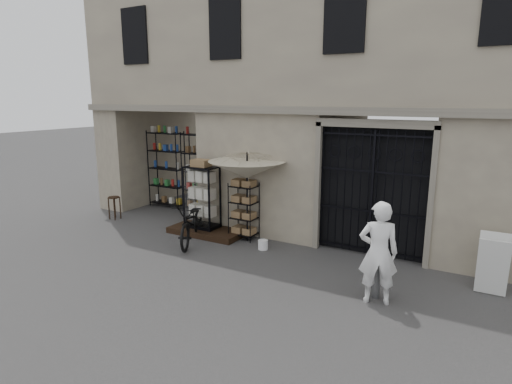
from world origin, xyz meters
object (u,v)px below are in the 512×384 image
Objects in this scene: wire_rack at (244,212)px; steel_bollard at (376,276)px; white_bucket at (263,245)px; market_umbrella at (247,165)px; easel_sign at (493,265)px; bicycle at (193,243)px; display_cabinet at (202,200)px; shopkeeper at (375,302)px; wooden_stool at (115,207)px.

wire_rack reaches higher than steel_bollard.
white_bucket is at bearing -10.76° from wire_rack.
steel_bollard is at bearing -22.81° from market_umbrella.
easel_sign is at bearing -3.34° from market_umbrella.
market_umbrella is 2.37m from bicycle.
display_cabinet is 1.63× the size of easel_sign.
steel_bollard is at bearing -33.26° from bicycle.
bicycle is 6.56m from easel_sign.
steel_bollard is 0.45m from shopkeeper.
bicycle is at bearing -176.46° from easel_sign.
market_umbrella reaches higher than steel_bollard.
display_cabinet is 6.80m from easel_sign.
display_cabinet is 5.38m from shopkeeper.
market_umbrella is at bearing 3.24° from wooden_stool.
white_bucket is 0.21× the size of easel_sign.
bicycle is at bearing 171.25° from steel_bollard.
wooden_stool is at bearing 179.03° from white_bucket.
easel_sign is (6.52, 0.48, 0.56)m from bicycle.
easel_sign is at bearing -161.09° from shopkeeper.
wire_rack is 2.15× the size of wooden_stool.
easel_sign is (1.79, 1.21, 0.16)m from steel_bollard.
easel_sign is (5.41, -0.32, -1.37)m from market_umbrella.
shopkeeper is (5.04, -1.67, -0.89)m from display_cabinet.
white_bucket is 1.81m from bicycle.
steel_bollard is at bearing -8.96° from wooden_stool.
wooden_stool is (-3.33, 0.54, 0.36)m from bicycle.
wire_rack is 1.33× the size of easel_sign.
display_cabinet reaches higher than bicycle.
bicycle is at bearing -117.71° from wire_rack.
steel_bollard is (4.99, -1.50, -0.48)m from display_cabinet.
market_umbrella is 4.21m from steel_bollard.
shopkeeper is 2.30m from easel_sign.
bicycle is at bearing -30.19° from shopkeeper.
white_bucket is at bearing 158.34° from steel_bollard.
market_umbrella is 1.96m from white_bucket.
display_cabinet reaches higher than white_bucket.
shopkeeper is (8.11, -1.44, -0.36)m from wooden_stool.
steel_bollard is (2.98, -1.18, 0.30)m from white_bucket.
display_cabinet reaches higher than wire_rack.
wooden_stool is at bearing 171.04° from steel_bollard.
steel_bollard is at bearing -94.95° from shopkeeper.
market_umbrella reaches higher than easel_sign.
shopkeeper is (0.05, -0.17, -0.41)m from steel_bollard.
steel_bollard is 0.75× the size of easel_sign.
steel_bollard is (3.79, -1.63, -0.30)m from wire_rack.
bicycle is at bearing -9.25° from wooden_stool.
easel_sign reaches higher than wooden_stool.
wire_rack is 1.24m from market_umbrella.
wooden_stool is 8.24m from shopkeeper.
shopkeeper is at bearing -10.11° from wooden_stool.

